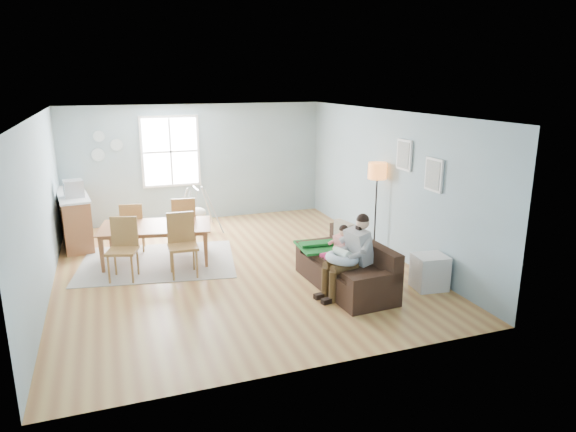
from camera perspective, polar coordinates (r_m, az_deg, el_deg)
name	(u,v)px	position (r m, az deg, el deg)	size (l,w,h in m)	color
room	(231,131)	(8.67, -6.32, 9.42)	(8.40, 9.40, 3.90)	#9E6538
window	(170,152)	(12.05, -12.93, 7.00)	(1.32, 0.08, 1.62)	white
pictures	(418,165)	(8.98, 14.28, 5.57)	(0.05, 1.34, 0.74)	white
wall_plates	(104,146)	(11.95, -19.72, 7.31)	(0.67, 0.02, 0.66)	#AAC4CC
sofa	(348,270)	(8.32, 6.67, -6.02)	(0.96, 2.01, 0.80)	black
green_throw	(325,246)	(8.75, 4.15, -3.32)	(0.90, 0.76, 0.04)	#16631D
beige_pillow	(344,235)	(8.70, 6.25, -2.07)	(0.13, 0.45, 0.45)	tan
father	(351,253)	(7.89, 6.98, -4.12)	(0.94, 0.50, 1.28)	#98989B
nursing_pillow	(342,258)	(7.85, 6.02, -4.70)	(0.51, 0.51, 0.14)	silver
infant	(341,252)	(7.84, 5.90, -4.01)	(0.20, 0.38, 0.14)	silver
toddler	(339,245)	(8.31, 5.65, -3.17)	(0.51, 0.30, 0.78)	silver
floor_lamp	(377,178)	(9.86, 9.87, 4.14)	(0.35, 0.35, 1.73)	black
storage_cube	(429,272)	(8.51, 15.41, -6.02)	(0.55, 0.50, 0.55)	silver
rug	(158,262)	(9.74, -14.25, -4.95)	(2.73, 2.08, 0.01)	#A39D95
dining_table	(157,244)	(9.63, -14.38, -3.05)	(1.96, 1.09, 0.69)	brown
chair_sw	(123,244)	(8.97, -17.83, -2.95)	(0.58, 0.58, 1.03)	olive
chair_se	(182,239)	(8.88, -11.70, -2.56)	(0.50, 0.50, 1.07)	olive
chair_nw	(132,224)	(10.26, -16.91, -0.86)	(0.49, 0.49, 0.98)	olive
chair_ne	(184,219)	(10.17, -11.45, -0.37)	(0.54, 0.54, 1.05)	olive
counter	(75,218)	(11.25, -22.62, -0.20)	(0.75, 1.90, 1.03)	brown
monitor	(73,189)	(10.76, -22.75, 2.83)	(0.40, 0.38, 0.33)	#ACADB1
baby_swing	(197,212)	(11.41, -10.05, 0.44)	(0.98, 1.00, 0.96)	#ACADB1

